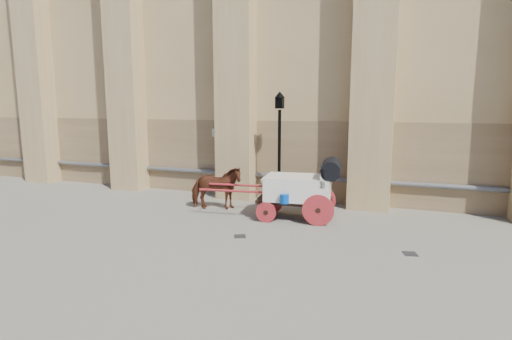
% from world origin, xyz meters
% --- Properties ---
extents(ground, '(90.00, 90.00, 0.00)m').
position_xyz_m(ground, '(0.00, 0.00, 0.00)').
color(ground, slate).
rests_on(ground, ground).
extents(horse, '(1.95, 1.29, 1.51)m').
position_xyz_m(horse, '(-0.95, 1.66, 0.76)').
color(horse, '#622B16').
rests_on(horse, ground).
extents(carriage, '(4.53, 1.74, 1.94)m').
position_xyz_m(carriage, '(2.15, 1.52, 1.04)').
color(carriage, black).
rests_on(carriage, ground).
extents(street_lamp, '(0.38, 0.38, 4.06)m').
position_xyz_m(street_lamp, '(0.89, 3.10, 2.17)').
color(street_lamp, black).
rests_on(street_lamp, ground).
extents(drain_grate_near, '(0.42, 0.42, 0.01)m').
position_xyz_m(drain_grate_near, '(0.95, -0.79, 0.01)').
color(drain_grate_near, black).
rests_on(drain_grate_near, ground).
extents(drain_grate_far, '(0.39, 0.39, 0.01)m').
position_xyz_m(drain_grate_far, '(5.33, -0.59, 0.01)').
color(drain_grate_far, black).
rests_on(drain_grate_far, ground).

